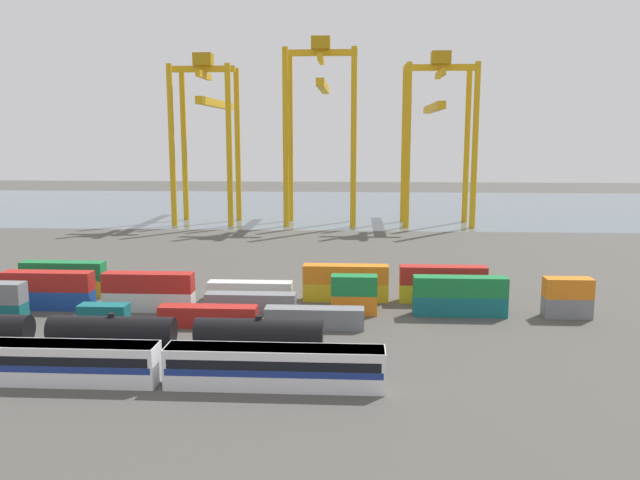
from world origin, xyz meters
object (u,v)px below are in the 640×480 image
Objects in this scene: gantry_crane_east at (438,122)px; freight_tank_row at (112,334)px; shipping_container_13 at (459,306)px; passenger_train at (162,363)px; gantry_crane_west at (208,121)px; gantry_crane_central at (321,112)px; shipping_container_10 at (251,303)px; shipping_container_6 at (49,300)px.

freight_tank_row is at bearing -113.97° from gantry_crane_east.
gantry_crane_east reaches higher than shipping_container_13.
shipping_container_13 is at bearing 23.06° from freight_tank_row.
passenger_train is 3.47× the size of shipping_container_13.
gantry_crane_west is (-21.95, 115.84, 25.18)m from passenger_train.
gantry_crane_east is at bearing 85.16° from shipping_container_13.
gantry_crane_central is at bearing 104.50° from shipping_container_13.
shipping_container_13 is at bearing 38.58° from passenger_train.
gantry_crane_west is at bearing 100.73° from passenger_train.
gantry_crane_central is at bearing 87.10° from shipping_container_10.
gantry_crane_central reaches higher than shipping_container_13.
shipping_container_13 is 0.27× the size of gantry_crane_west.
shipping_container_13 is 0.27× the size of gantry_crane_east.
gantry_crane_east reaches higher than freight_tank_row.
shipping_container_6 is 0.27× the size of gantry_crane_east.
shipping_container_10 is 93.72m from gantry_crane_central.
gantry_crane_west reaches higher than shipping_container_6.
gantry_crane_east is at bearing 71.11° from passenger_train.
passenger_train is 0.92× the size of freight_tank_row.
shipping_container_10 is (12.24, 16.96, -0.82)m from freight_tank_row.
gantry_crane_central is (8.71, 114.59, 27.46)m from passenger_train.
gantry_crane_central is (16.76, 106.19, 27.49)m from freight_tank_row.
shipping_container_10 is 0.27× the size of gantry_crane_east.
shipping_container_6 is at bearing 132.69° from passenger_train.
gantry_crane_central is at bearing -2.34° from gantry_crane_west.
gantry_crane_west is at bearing 179.27° from gantry_crane_east.
shipping_container_10 is (27.59, 0.00, 0.00)m from shipping_container_6.
gantry_crane_central reaches higher than passenger_train.
shipping_container_6 is at bearing -109.79° from gantry_crane_central.
gantry_crane_west reaches higher than freight_tank_row.
shipping_container_13 is at bearing 0.00° from shipping_container_6.
shipping_container_10 is (4.20, 25.36, -0.84)m from passenger_train.
freight_tank_row is 20.93m from shipping_container_10.
freight_tank_row is at bearing -125.83° from shipping_container_10.
shipping_container_10 is at bearing 0.00° from shipping_container_6.
shipping_container_13 is (27.59, 0.00, 0.00)m from shipping_container_10.
gantry_crane_east is at bearing 0.88° from gantry_crane_central.
gantry_crane_central reaches higher than shipping_container_10.
shipping_container_13 is at bearing 0.00° from shipping_container_10.
gantry_crane_central is at bearing -179.12° from gantry_crane_east.
gantry_crane_east reaches higher than gantry_crane_west.
gantry_crane_central reaches higher than freight_tank_row.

